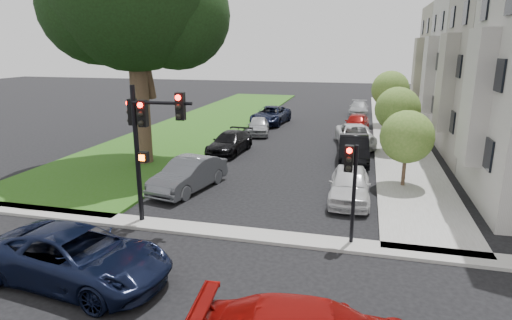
% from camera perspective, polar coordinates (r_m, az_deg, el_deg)
% --- Properties ---
extents(ground, '(140.00, 140.00, 0.00)m').
position_cam_1_polar(ground, '(13.85, -5.23, -13.28)').
color(ground, black).
rests_on(ground, ground).
extents(grass_strip, '(8.00, 44.00, 0.12)m').
position_cam_1_polar(grass_strip, '(38.40, -6.08, 5.15)').
color(grass_strip, '#24570F').
rests_on(grass_strip, ground).
extents(sidewalk_right, '(3.50, 44.00, 0.12)m').
position_cam_1_polar(sidewalk_right, '(36.15, 18.12, 3.88)').
color(sidewalk_right, gray).
rests_on(sidewalk_right, ground).
extents(sidewalk_cross, '(60.00, 1.00, 0.12)m').
position_cam_1_polar(sidewalk_cross, '(15.53, -2.76, -9.73)').
color(sidewalk_cross, gray).
rests_on(sidewalk_cross, ground).
extents(house_c, '(7.70, 7.55, 15.97)m').
position_cam_1_polar(house_c, '(35.46, 28.62, 13.83)').
color(house_c, '#9E928A').
rests_on(house_c, ground).
extents(house_d, '(7.70, 7.55, 15.97)m').
position_cam_1_polar(house_d, '(42.79, 26.21, 14.00)').
color(house_d, gray).
rests_on(house_d, ground).
extents(small_tree_a, '(2.47, 2.47, 3.71)m').
position_cam_1_polar(small_tree_a, '(21.05, 19.48, 2.93)').
color(small_tree_a, '#3D2E25').
rests_on(small_tree_a, ground).
extents(small_tree_b, '(2.76, 2.76, 4.15)m').
position_cam_1_polar(small_tree_b, '(27.98, 18.36, 6.42)').
color(small_tree_b, '#3D2E25').
rests_on(small_tree_b, ground).
extents(small_tree_c, '(3.07, 3.07, 4.60)m').
position_cam_1_polar(small_tree_c, '(37.60, 17.47, 8.96)').
color(small_tree_c, '#3D2E25').
rests_on(small_tree_c, ground).
extents(traffic_signal_main, '(2.55, 0.66, 5.22)m').
position_cam_1_polar(traffic_signal_main, '(15.94, -14.44, 3.84)').
color(traffic_signal_main, black).
rests_on(traffic_signal_main, ground).
extents(traffic_signal_secondary, '(0.44, 0.36, 3.48)m').
position_cam_1_polar(traffic_signal_secondary, '(14.28, 12.57, -2.15)').
color(traffic_signal_secondary, black).
rests_on(traffic_signal_secondary, ground).
extents(car_cross_near, '(5.83, 3.23, 1.55)m').
position_cam_1_polar(car_cross_near, '(13.42, -22.80, -11.75)').
color(car_cross_near, black).
rests_on(car_cross_near, ground).
extents(car_parked_0, '(1.81, 4.33, 1.46)m').
position_cam_1_polar(car_parked_0, '(19.01, 12.37, -3.20)').
color(car_parked_0, silver).
rests_on(car_parked_0, ground).
extents(car_parked_1, '(1.89, 4.82, 1.56)m').
position_cam_1_polar(car_parked_1, '(25.22, 12.87, 1.37)').
color(car_parked_1, black).
rests_on(car_parked_1, ground).
extents(car_parked_2, '(3.05, 5.37, 1.41)m').
position_cam_1_polar(car_parked_2, '(29.55, 13.06, 3.17)').
color(car_parked_2, silver).
rests_on(car_parked_2, ground).
extents(car_parked_3, '(2.09, 4.30, 1.41)m').
position_cam_1_polar(car_parked_3, '(34.69, 13.26, 4.87)').
color(car_parked_3, maroon).
rests_on(car_parked_3, ground).
extents(car_parked_4, '(1.84, 4.45, 1.29)m').
position_cam_1_polar(car_parked_4, '(43.46, 13.53, 6.73)').
color(car_parked_4, '#999BA0').
rests_on(car_parked_4, ground).
extents(car_parked_5, '(2.49, 4.81, 1.51)m').
position_cam_1_polar(car_parked_5, '(20.16, -8.97, -1.92)').
color(car_parked_5, '#3F4247').
rests_on(car_parked_5, ground).
extents(car_parked_6, '(2.20, 4.69, 1.33)m').
position_cam_1_polar(car_parked_6, '(26.96, -3.52, 2.33)').
color(car_parked_6, black).
rests_on(car_parked_6, ground).
extents(car_parked_7, '(2.32, 4.14, 1.33)m').
position_cam_1_polar(car_parked_7, '(32.63, 0.33, 4.57)').
color(car_parked_7, '#999BA0').
rests_on(car_parked_7, ground).
extents(car_parked_8, '(2.95, 5.62, 1.51)m').
position_cam_1_polar(car_parked_8, '(37.20, 1.97, 5.99)').
color(car_parked_8, black).
rests_on(car_parked_8, ground).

